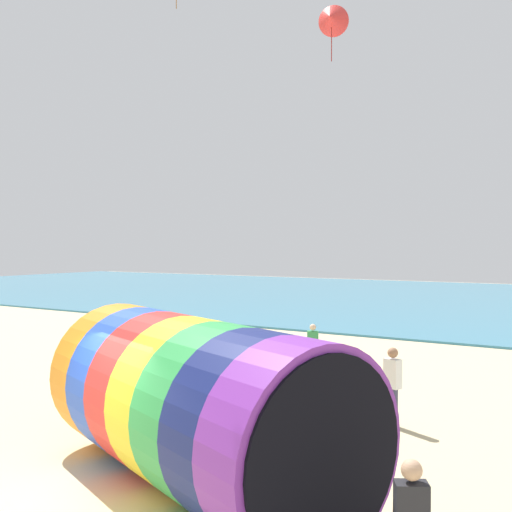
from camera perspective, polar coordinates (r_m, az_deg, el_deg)
The scene contains 6 objects.
ground_plane at distance 10.27m, azimuth -17.89°, elevation -22.40°, with size 120.00×120.00×0.00m, color #CCBA8C.
sea at distance 44.95m, azimuth 21.79°, elevation -4.19°, with size 120.00×40.00×0.10m, color teal.
giant_inflatable_tube at distance 9.95m, azimuth -6.04°, elevation -14.41°, with size 6.91×4.96×2.85m.
kite_red_delta at distance 21.76m, azimuth 7.57°, elevation 22.47°, with size 1.40×1.54×2.13m.
bystander_near_water at distance 13.49m, azimuth 13.50°, elevation -12.51°, with size 0.42×0.34×1.79m.
bystander_mid_beach at distance 18.67m, azimuth 5.70°, elevation -9.13°, with size 0.42×0.35×1.56m.
Camera 1 is at (7.11, -6.19, 4.07)m, focal length 40.00 mm.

